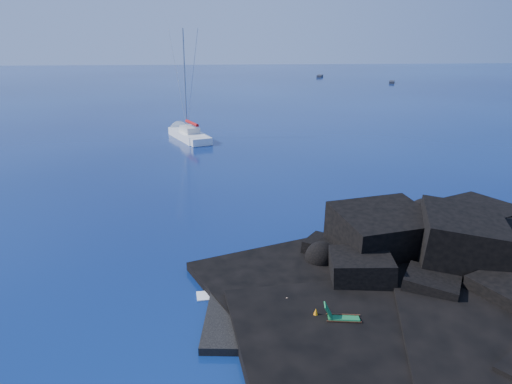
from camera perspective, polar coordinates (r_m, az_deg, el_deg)
The scene contains 11 objects.
ground at distance 22.79m, azimuth -6.35°, elevation -15.14°, with size 400.00×400.00×0.00m, color #030A33.
headland at distance 28.11m, azimuth 21.76°, elevation -9.67°, with size 24.00×24.00×3.60m, color black, non-canonical shape.
beach at distance 23.48m, azimuth 5.06°, elevation -14.02°, with size 8.50×6.00×0.70m, color black.
surf_foam at distance 27.43m, azimuth 4.52°, elevation -9.06°, with size 10.00×8.00×0.06m, color white, non-canonical shape.
sailboat at distance 62.26m, azimuth -7.70°, elevation 6.04°, with size 2.61×12.47×13.07m, color white, non-canonical shape.
deck_chair at distance 22.24m, azimuth 10.02°, elevation -13.56°, with size 1.52×0.67×1.05m, color #166634, non-canonical shape.
towel at distance 23.77m, azimuth 2.36°, elevation -12.49°, with size 1.76×0.83×0.05m, color white.
sunbather at distance 23.69m, azimuth 2.36°, elevation -12.18°, with size 1.67×0.46×0.25m, color tan, non-canonical shape.
marker_cone at distance 22.50m, azimuth 6.84°, elevation -13.71°, with size 0.38×0.38×0.58m, color orange.
distant_boat_a at distance 155.50m, azimuth 7.31°, elevation 12.91°, with size 1.45×4.65×0.62m, color #2A2A30.
distant_boat_b at distance 139.57m, azimuth 15.26°, elevation 11.93°, with size 1.32×4.24×0.57m, color #26262B.
Camera 1 is at (0.84, -19.18, 12.27)m, focal length 35.00 mm.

